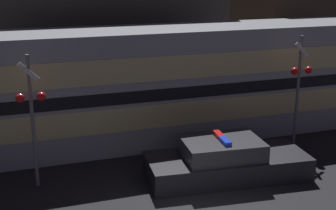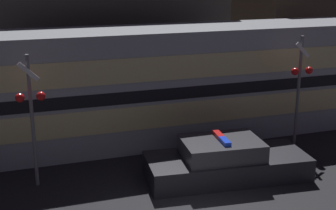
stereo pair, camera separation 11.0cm
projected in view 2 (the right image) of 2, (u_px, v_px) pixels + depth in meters
name	position (u px, v px, depth m)	size (l,w,h in m)	color
train	(118.00, 88.00, 16.75)	(21.12, 2.94, 4.13)	#999EA5
police_car	(225.00, 162.00, 14.26)	(5.07, 2.40, 1.35)	black
crossing_signal_near	(300.00, 82.00, 16.28)	(0.82, 0.31, 3.97)	slate
crossing_signal_far	(31.00, 110.00, 13.17)	(0.82, 0.31, 3.91)	slate
building_left	(105.00, 13.00, 22.69)	(10.42, 6.23, 8.19)	#47423D
building_center	(295.00, 9.00, 26.23)	(6.56, 6.65, 7.96)	brown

